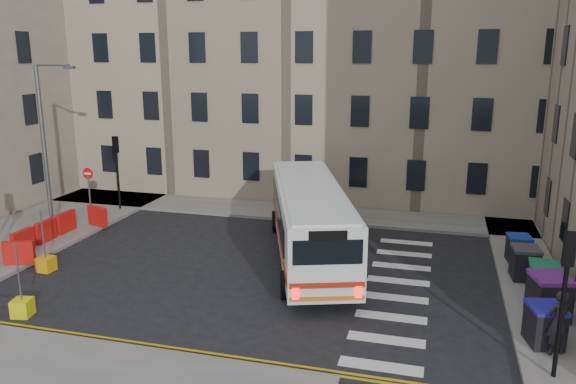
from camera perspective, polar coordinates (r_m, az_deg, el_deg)
The scene contains 19 objects.
ground at distance 22.86m, azimuth 0.91°, elevation -8.39°, with size 120.00×120.00×0.00m, color black.
pavement_north at distance 32.35m, azimuth -5.61°, elevation -1.58°, with size 36.00×3.20×0.15m, color slate.
pavement_east at distance 26.23m, azimuth 22.79°, elevation -6.35°, with size 2.40×26.00×0.15m, color slate.
pavement_west at distance 30.09m, azimuth -25.42°, elevation -4.09°, with size 6.00×22.00×0.15m, color slate.
terrace_north at distance 38.02m, azimuth -3.59°, elevation 13.79°, with size 38.30×10.80×17.20m.
traffic_light_east at distance 16.43m, azimuth 26.33°, elevation -8.27°, with size 0.28×0.22×4.10m.
traffic_light_nw at distance 32.54m, azimuth -17.01°, elevation 3.02°, with size 0.28×0.22×4.10m.
streetlamp at distance 29.27m, azimuth -23.53°, elevation 4.23°, with size 0.50×0.22×8.14m.
no_entry_north at distance 31.34m, azimuth -19.60°, elevation 0.94°, with size 0.60×0.08×3.00m.
roadworks_barriers at distance 28.21m, azimuth -22.84°, elevation -3.74°, with size 1.66×6.26×1.00m.
bus at distance 24.06m, azimuth 2.20°, elevation -2.64°, with size 6.24×11.79×3.15m.
wheelie_bin_a at distance 18.89m, azimuth 24.63°, elevation -12.14°, with size 1.20×1.31×1.24m.
wheelie_bin_b at distance 20.69m, azimuth 24.98°, elevation -9.57°, with size 1.42×1.55×1.45m.
wheelie_bin_c at distance 22.16m, azimuth 24.50°, elevation -8.20°, with size 1.10×1.24×1.29m.
wheelie_bin_d at distance 23.73m, azimuth 22.93°, elevation -6.64°, with size 1.09×1.22×1.27m.
wheelie_bin_e at distance 25.49m, azimuth 22.38°, elevation -5.34°, with size 1.02×1.13×1.14m.
pedestrian at distance 18.31m, azimuth 25.75°, elevation -11.86°, with size 0.72×0.47×1.97m, color black.
bollard_yellow at distance 25.14m, azimuth -23.36°, elevation -6.73°, with size 0.60×0.60×0.60m, color orange.
bollard_chevron at distance 21.37m, azimuth -25.37°, elevation -10.57°, with size 0.60×0.60×0.60m, color yellow.
Camera 1 is at (5.22, -20.50, 8.66)m, focal length 35.00 mm.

